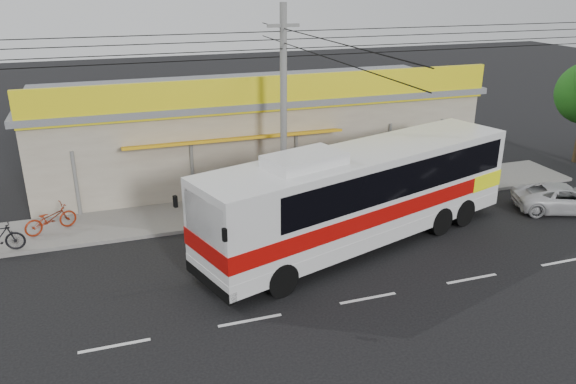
# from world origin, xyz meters

# --- Properties ---
(ground) EXTENTS (120.00, 120.00, 0.00)m
(ground) POSITION_xyz_m (0.00, 0.00, 0.00)
(ground) COLOR black
(ground) RESTS_ON ground
(sidewalk) EXTENTS (30.00, 3.20, 0.15)m
(sidewalk) POSITION_xyz_m (0.00, 6.00, 0.07)
(sidewalk) COLOR slate
(sidewalk) RESTS_ON ground
(lane_markings) EXTENTS (50.00, 0.12, 0.01)m
(lane_markings) POSITION_xyz_m (0.00, -2.50, 0.00)
(lane_markings) COLOR silver
(lane_markings) RESTS_ON ground
(storefront_building) EXTENTS (22.60, 9.20, 5.70)m
(storefront_building) POSITION_xyz_m (-0.01, 11.54, 2.30)
(storefront_building) COLOR gray
(storefront_building) RESTS_ON ground
(coach_bus) EXTENTS (13.88, 6.96, 4.21)m
(coach_bus) POSITION_xyz_m (1.70, 1.35, 2.25)
(coach_bus) COLOR silver
(coach_bus) RESTS_ON ground
(motorbike_red) EXTENTS (2.22, 1.55, 1.11)m
(motorbike_red) POSITION_xyz_m (-10.08, 6.01, 0.70)
(motorbike_red) COLOR maroon
(motorbike_red) RESTS_ON sidewalk
(white_car) EXTENTS (4.79, 3.43, 1.21)m
(white_car) POSITION_xyz_m (11.57, 1.40, 0.61)
(white_car) COLOR silver
(white_car) RESTS_ON ground
(utility_pole) EXTENTS (34.00, 14.00, 8.92)m
(utility_pole) POSITION_xyz_m (-0.33, 5.40, 7.36)
(utility_pole) COLOR slate
(utility_pole) RESTS_ON ground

